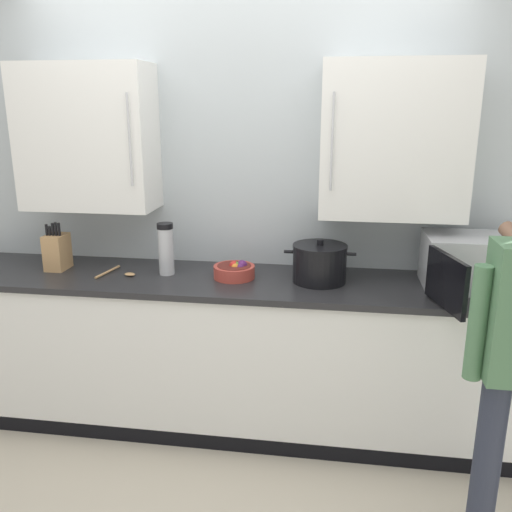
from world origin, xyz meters
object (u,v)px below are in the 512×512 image
(microwave_oven, at_px, (470,263))
(fruit_bowl, at_px, (235,270))
(thermos_flask, at_px, (166,249))
(stock_pot, at_px, (319,263))
(wooden_spoon, at_px, (119,273))
(knife_block, at_px, (57,251))

(microwave_oven, bearing_deg, fruit_bowl, -179.24)
(fruit_bowl, bearing_deg, thermos_flask, 178.52)
(microwave_oven, height_order, fruit_bowl, microwave_oven)
(stock_pot, bearing_deg, thermos_flask, 179.62)
(microwave_oven, relative_size, wooden_spoon, 3.08)
(microwave_oven, bearing_deg, knife_block, -179.78)
(thermos_flask, bearing_deg, wooden_spoon, -168.75)
(stock_pot, xyz_separation_m, wooden_spoon, (-1.14, -0.05, -0.09))
(thermos_flask, xyz_separation_m, fruit_bowl, (0.40, -0.01, -0.11))
(microwave_oven, distance_m, stock_pot, 0.79)
(stock_pot, height_order, thermos_flask, thermos_flask)
(thermos_flask, bearing_deg, fruit_bowl, -1.48)
(thermos_flask, distance_m, knife_block, 0.66)
(fruit_bowl, relative_size, wooden_spoon, 0.99)
(stock_pot, xyz_separation_m, thermos_flask, (-0.87, 0.01, 0.05))
(microwave_oven, distance_m, fruit_bowl, 1.26)
(microwave_oven, relative_size, knife_block, 2.49)
(thermos_flask, xyz_separation_m, knife_block, (-0.66, -0.00, -0.04))
(microwave_oven, height_order, wooden_spoon, microwave_oven)
(stock_pot, relative_size, wooden_spoon, 1.68)
(thermos_flask, distance_m, fruit_bowl, 0.41)
(stock_pot, relative_size, thermos_flask, 1.31)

